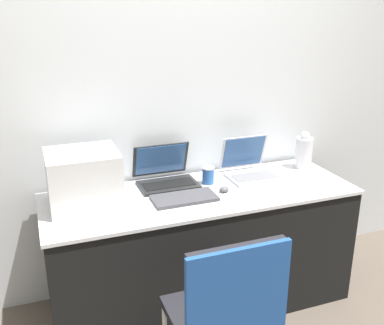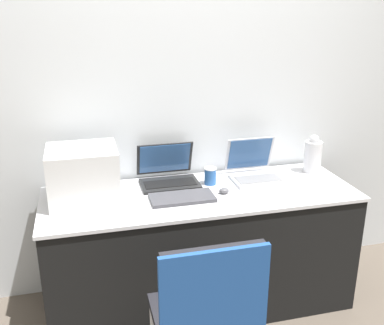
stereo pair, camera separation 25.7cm
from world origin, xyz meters
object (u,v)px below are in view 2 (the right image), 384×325
at_px(laptop_left, 168,174).
at_px(metal_pitcher, 313,155).
at_px(printer, 83,173).
at_px(chair, 208,309).
at_px(mouse, 224,191).
at_px(external_keyboard, 182,198).
at_px(laptop_right, 254,170).
at_px(coffee_cup, 210,176).

xyz_separation_m(laptop_left, metal_pitcher, (0.95, -0.05, 0.06)).
relative_size(printer, chair, 0.42).
xyz_separation_m(mouse, metal_pitcher, (0.67, 0.20, 0.10)).
height_order(printer, external_keyboard, printer).
bearing_deg(laptop_left, laptop_right, -6.46).
xyz_separation_m(printer, external_keyboard, (0.53, -0.13, -0.15)).
xyz_separation_m(laptop_left, chair, (-0.03, -0.99, -0.25)).
bearing_deg(external_keyboard, printer, 166.03).
bearing_deg(laptop_left, mouse, -42.14).
height_order(laptop_right, external_keyboard, laptop_right).
distance_m(printer, laptop_right, 1.05).
bearing_deg(coffee_cup, laptop_right, 6.04).
height_order(laptop_left, external_keyboard, laptop_left).
bearing_deg(chair, coffee_cup, 72.98).
height_order(external_keyboard, coffee_cup, coffee_cup).
distance_m(external_keyboard, chair, 0.75).
distance_m(external_keyboard, coffee_cup, 0.29).
relative_size(mouse, chair, 0.07).
distance_m(laptop_left, external_keyboard, 0.28).
xyz_separation_m(external_keyboard, chair, (-0.06, -0.71, -0.21)).
xyz_separation_m(external_keyboard, coffee_cup, (0.22, 0.18, 0.04)).
xyz_separation_m(laptop_right, chair, (-0.57, -0.93, -0.25)).
height_order(printer, metal_pitcher, printer).
distance_m(laptop_left, mouse, 0.38).
bearing_deg(printer, laptop_right, 4.46).
distance_m(external_keyboard, mouse, 0.25).
distance_m(coffee_cup, metal_pitcher, 0.71).
relative_size(laptop_left, coffee_cup, 3.33).
height_order(coffee_cup, chair, chair).
distance_m(external_keyboard, metal_pitcher, 0.95).
bearing_deg(laptop_left, coffee_cup, -20.94).
distance_m(laptop_right, metal_pitcher, 0.41).
xyz_separation_m(metal_pitcher, chair, (-0.98, -0.94, -0.31)).
bearing_deg(laptop_right, mouse, -143.99).
bearing_deg(coffee_cup, mouse, -77.29).
relative_size(laptop_left, metal_pitcher, 1.41).
height_order(external_keyboard, mouse, mouse).
relative_size(laptop_right, mouse, 5.16).
bearing_deg(laptop_right, external_keyboard, -157.61).
xyz_separation_m(laptop_left, laptop_right, (0.54, -0.06, 0.00)).
bearing_deg(coffee_cup, printer, -176.18).
relative_size(printer, metal_pitcher, 1.51).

